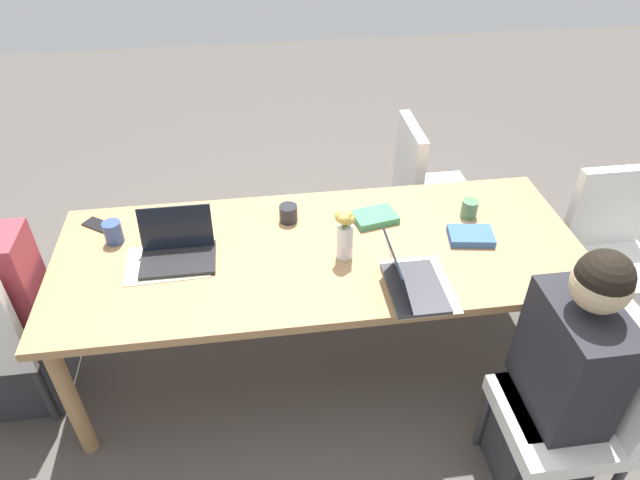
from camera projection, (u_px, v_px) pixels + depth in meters
name	position (u px, v px, depth m)	size (l,w,h in m)	color
ground_plane	(320.00, 357.00, 2.98)	(10.00, 10.00, 0.00)	#4C4742
dining_table	(320.00, 261.00, 2.57)	(2.37, 0.92, 0.73)	#9E754C
chair_far_left_near	(582.00, 404.00, 2.15)	(0.44, 0.44, 0.90)	silver
person_far_left_near	(558.00, 388.00, 2.18)	(0.36, 0.40, 1.19)	#2D2D33
person_head_right_left_mid	(2.00, 314.00, 2.49)	(0.40, 0.36, 1.19)	#2D2D33
chair_near_left_far	(426.00, 186.00, 3.38)	(0.44, 0.44, 0.90)	silver
chair_head_left_right_near	(611.00, 247.00, 2.91)	(0.44, 0.44, 0.90)	silver
flower_vase	(345.00, 229.00, 2.39)	(0.08, 0.08, 0.25)	silver
placemat_far_left_near	(419.00, 286.00, 2.33)	(0.36, 0.26, 0.00)	beige
placemat_head_right_left_mid	(168.00, 262.00, 2.45)	(0.36, 0.26, 0.00)	beige
laptop_far_left_near	(410.00, 283.00, 2.29)	(0.22, 0.32, 0.21)	#38383D
laptop_head_right_left_mid	(178.00, 250.00, 2.45)	(0.32, 0.22, 0.21)	black
coffee_mug_near_left	(288.00, 213.00, 2.68)	(0.09, 0.09, 0.08)	#232328
coffee_mug_near_right	(469.00, 209.00, 2.70)	(0.08, 0.08, 0.09)	#47704C
coffee_mug_centre_left	(113.00, 232.00, 2.54)	(0.08, 0.08, 0.10)	#33477A
book_red_cover	(471.00, 236.00, 2.57)	(0.20, 0.14, 0.04)	#335693
book_blue_cover	(375.00, 217.00, 2.69)	(0.20, 0.14, 0.04)	#3D7F56
phone_black	(99.00, 225.00, 2.67)	(0.15, 0.07, 0.01)	black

